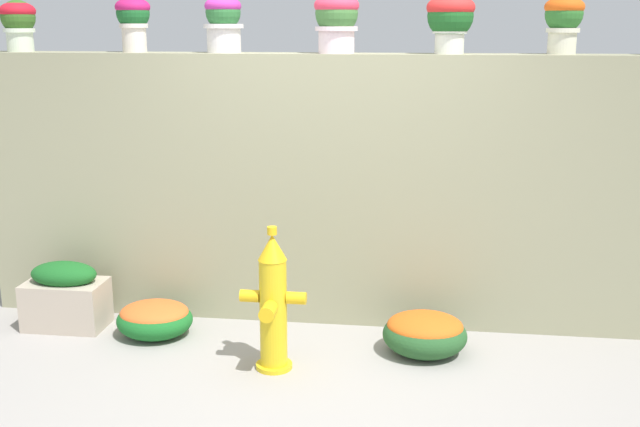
# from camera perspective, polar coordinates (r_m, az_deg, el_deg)

# --- Properties ---
(ground_plane) EXTENTS (24.00, 24.00, 0.00)m
(ground_plane) POSITION_cam_1_polar(r_m,az_deg,el_deg) (4.71, -0.69, -13.27)
(ground_plane) COLOR #99948F
(stone_wall) EXTENTS (5.21, 0.33, 1.96)m
(stone_wall) POSITION_cam_1_polar(r_m,az_deg,el_deg) (5.56, 1.15, 1.76)
(stone_wall) COLOR gray
(stone_wall) RESTS_ON ground
(potted_plant_0) EXTENTS (0.26, 0.26, 0.37)m
(potted_plant_0) POSITION_cam_1_polar(r_m,az_deg,el_deg) (6.17, -21.65, 13.28)
(potted_plant_0) COLOR silver
(potted_plant_0) RESTS_ON stone_wall
(potted_plant_1) EXTENTS (0.25, 0.25, 0.40)m
(potted_plant_1) POSITION_cam_1_polar(r_m,az_deg,el_deg) (5.80, -13.81, 14.09)
(potted_plant_1) COLOR beige
(potted_plant_1) RESTS_ON stone_wall
(potted_plant_2) EXTENTS (0.28, 0.28, 0.40)m
(potted_plant_2) POSITION_cam_1_polar(r_m,az_deg,el_deg) (5.58, -7.25, 14.20)
(potted_plant_2) COLOR silver
(potted_plant_2) RESTS_ON stone_wall
(potted_plant_3) EXTENTS (0.31, 0.31, 0.42)m
(potted_plant_3) POSITION_cam_1_polar(r_m,az_deg,el_deg) (5.41, 1.25, 14.47)
(potted_plant_3) COLOR silver
(potted_plant_3) RESTS_ON stone_wall
(potted_plant_4) EXTENTS (0.33, 0.33, 0.41)m
(potted_plant_4) POSITION_cam_1_polar(r_m,az_deg,el_deg) (5.38, 9.73, 14.32)
(potted_plant_4) COLOR silver
(potted_plant_4) RESTS_ON stone_wall
(potted_plant_5) EXTENTS (0.26, 0.26, 0.39)m
(potted_plant_5) POSITION_cam_1_polar(r_m,az_deg,el_deg) (5.52, 17.78, 13.79)
(potted_plant_5) COLOR beige
(potted_plant_5) RESTS_ON stone_wall
(fire_hydrant) EXTENTS (0.42, 0.34, 0.94)m
(fire_hydrant) POSITION_cam_1_polar(r_m,az_deg,el_deg) (4.85, -3.54, -6.82)
(fire_hydrant) COLOR yellow
(fire_hydrant) RESTS_ON ground
(flower_bush_left) EXTENTS (0.57, 0.51, 0.29)m
(flower_bush_left) POSITION_cam_1_polar(r_m,az_deg,el_deg) (5.21, 7.85, -8.79)
(flower_bush_left) COLOR #265528
(flower_bush_left) RESTS_ON ground
(flower_bush_right) EXTENTS (0.54, 0.49, 0.25)m
(flower_bush_right) POSITION_cam_1_polar(r_m,az_deg,el_deg) (5.58, -12.27, -7.63)
(flower_bush_right) COLOR #196525
(flower_bush_right) RESTS_ON ground
(planter_box) EXTENTS (0.57, 0.34, 0.49)m
(planter_box) POSITION_cam_1_polar(r_m,az_deg,el_deg) (5.87, -18.50, -5.88)
(planter_box) COLOR #B4A491
(planter_box) RESTS_ON ground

